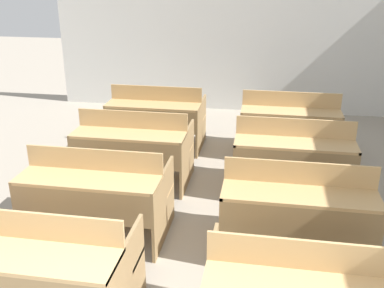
{
  "coord_description": "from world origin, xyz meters",
  "views": [
    {
      "loc": [
        0.53,
        -0.82,
        2.43
      ],
      "look_at": [
        -0.18,
        3.39,
        0.75
      ],
      "focal_mm": 42.0,
      "sensor_mm": 36.0,
      "label": 1
    }
  ],
  "objects_px": {
    "bench_second_left": "(96,192)",
    "bench_front_left": "(38,266)",
    "bench_second_right": "(297,207)",
    "bench_third_right": "(293,155)",
    "bench_third_left": "(134,146)",
    "bench_back_right": "(289,123)",
    "bench_back_left": "(157,116)"
  },
  "relations": [
    {
      "from": "bench_third_left",
      "to": "bench_back_right",
      "type": "bearing_deg",
      "value": 32.74
    },
    {
      "from": "bench_second_left",
      "to": "bench_third_left",
      "type": "xyz_separation_m",
      "value": [
        0.01,
        1.17,
        0.0
      ]
    },
    {
      "from": "bench_second_left",
      "to": "bench_back_right",
      "type": "distance_m",
      "value": 3.0
    },
    {
      "from": "bench_front_left",
      "to": "bench_second_right",
      "type": "bearing_deg",
      "value": 32.37
    },
    {
      "from": "bench_third_left",
      "to": "bench_back_right",
      "type": "relative_size",
      "value": 1.0
    },
    {
      "from": "bench_second_right",
      "to": "bench_third_left",
      "type": "bearing_deg",
      "value": 147.81
    },
    {
      "from": "bench_second_right",
      "to": "bench_third_right",
      "type": "relative_size",
      "value": 1.0
    },
    {
      "from": "bench_back_left",
      "to": "bench_third_left",
      "type": "bearing_deg",
      "value": -89.42
    },
    {
      "from": "bench_third_right",
      "to": "bench_back_left",
      "type": "distance_m",
      "value": 2.18
    },
    {
      "from": "bench_second_left",
      "to": "bench_front_left",
      "type": "bearing_deg",
      "value": -89.83
    },
    {
      "from": "bench_third_left",
      "to": "bench_back_right",
      "type": "xyz_separation_m",
      "value": [
        1.84,
        1.18,
        0.0
      ]
    },
    {
      "from": "bench_third_right",
      "to": "bench_third_left",
      "type": "bearing_deg",
      "value": -178.93
    },
    {
      "from": "bench_back_left",
      "to": "bench_back_right",
      "type": "xyz_separation_m",
      "value": [
        1.85,
        0.01,
        0.0
      ]
    },
    {
      "from": "bench_back_right",
      "to": "bench_back_left",
      "type": "bearing_deg",
      "value": -179.82
    },
    {
      "from": "bench_second_left",
      "to": "bench_back_right",
      "type": "relative_size",
      "value": 1.0
    },
    {
      "from": "bench_front_left",
      "to": "bench_back_left",
      "type": "distance_m",
      "value": 3.5
    },
    {
      "from": "bench_second_right",
      "to": "bench_back_right",
      "type": "xyz_separation_m",
      "value": [
        0.01,
        2.34,
        0.0
      ]
    },
    {
      "from": "bench_second_right",
      "to": "bench_third_left",
      "type": "relative_size",
      "value": 1.0
    },
    {
      "from": "bench_back_right",
      "to": "bench_third_left",
      "type": "bearing_deg",
      "value": -147.26
    },
    {
      "from": "bench_back_right",
      "to": "bench_third_right",
      "type": "bearing_deg",
      "value": -89.82
    },
    {
      "from": "bench_third_left",
      "to": "bench_back_left",
      "type": "xyz_separation_m",
      "value": [
        -0.01,
        1.18,
        0.0
      ]
    },
    {
      "from": "bench_front_left",
      "to": "bench_second_left",
      "type": "bearing_deg",
      "value": 90.17
    },
    {
      "from": "bench_back_left",
      "to": "bench_back_right",
      "type": "relative_size",
      "value": 1.0
    },
    {
      "from": "bench_third_left",
      "to": "bench_back_right",
      "type": "distance_m",
      "value": 2.19
    },
    {
      "from": "bench_back_left",
      "to": "bench_front_left",
      "type": "bearing_deg",
      "value": -89.97
    },
    {
      "from": "bench_front_left",
      "to": "bench_second_right",
      "type": "height_order",
      "value": "same"
    },
    {
      "from": "bench_third_left",
      "to": "bench_back_right",
      "type": "height_order",
      "value": "same"
    },
    {
      "from": "bench_third_left",
      "to": "bench_third_right",
      "type": "distance_m",
      "value": 1.85
    },
    {
      "from": "bench_third_left",
      "to": "bench_second_left",
      "type": "bearing_deg",
      "value": -90.66
    },
    {
      "from": "bench_third_right",
      "to": "bench_back_left",
      "type": "height_order",
      "value": "same"
    },
    {
      "from": "bench_front_left",
      "to": "bench_back_left",
      "type": "bearing_deg",
      "value": 90.03
    },
    {
      "from": "bench_back_left",
      "to": "bench_back_right",
      "type": "distance_m",
      "value": 1.85
    }
  ]
}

